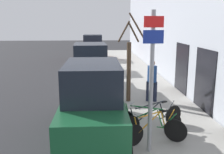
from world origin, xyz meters
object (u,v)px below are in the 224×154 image
parked_car_1 (90,70)px  street_tree (129,65)px  parked_car_2 (94,59)px  signpost (151,79)px  bicycle_2 (153,119)px  parked_car_3 (93,49)px  pedestrian_near (152,78)px  parked_car_0 (93,106)px  bicycle_1 (149,124)px  bicycle_0 (155,128)px

parked_car_1 → street_tree: 2.90m
parked_car_1 → parked_car_2: 5.31m
signpost → bicycle_2: 2.06m
signpost → parked_car_3: (-1.78, 17.94, -1.03)m
parked_car_2 → parked_car_3: 5.99m
parked_car_2 → street_tree: street_tree is taller
parked_car_1 → pedestrian_near: (2.69, -2.35, 0.07)m
bicycle_2 → parked_car_0: (-1.87, -0.17, 0.52)m
bicycle_1 → street_tree: bearing=35.3°
bicycle_0 → parked_car_1: (-2.01, 5.99, 0.60)m
signpost → street_tree: street_tree is taller
bicycle_2 → pedestrian_near: 3.16m
pedestrian_near → parked_car_3: bearing=-60.3°
bicycle_2 → pedestrian_near: pedestrian_near is taller
street_tree → pedestrian_near: bearing=-5.9°
bicycle_1 → pedestrian_near: (0.79, 3.39, 0.64)m
signpost → pedestrian_near: size_ratio=2.03×
bicycle_0 → parked_car_3: parked_car_3 is taller
bicycle_0 → pedestrian_near: size_ratio=1.05×
bicycle_1 → parked_car_1: size_ratio=0.43×
bicycle_0 → parked_car_0: 1.92m
parked_car_3 → street_tree: size_ratio=1.19×
bicycle_0 → bicycle_1: size_ratio=0.98×
bicycle_1 → parked_car_0: parked_car_0 is taller
signpost → bicycle_1: bearing=78.4°
bicycle_0 → street_tree: 3.95m
parked_car_0 → parked_car_1: parked_car_1 is taller
signpost → bicycle_2: size_ratio=1.69×
bicycle_0 → parked_car_0: size_ratio=0.40×
parked_car_0 → parked_car_3: bearing=90.8°
signpost → street_tree: size_ratio=0.97×
bicycle_2 → parked_car_1: 5.80m
signpost → parked_car_1: size_ratio=0.82×
bicycle_2 → parked_car_2: parked_car_2 is taller
bicycle_0 → parked_car_1: 6.35m
bicycle_1 → bicycle_2: 0.41m
pedestrian_near → signpost: bearing=95.4°
signpost → bicycle_1: (0.19, 0.90, -1.58)m
parked_car_3 → pedestrian_near: bearing=-79.2°
signpost → parked_car_2: 12.11m
bicycle_0 → parked_car_0: (-1.79, 0.44, 0.55)m
parked_car_1 → street_tree: bearing=-55.1°
parked_car_3 → street_tree: street_tree is taller
bicycle_0 → bicycle_1: bearing=-3.8°
signpost → bicycle_0: 1.76m
bicycle_1 → parked_car_1: bearing=50.7°
parked_car_1 → parked_car_3: 11.30m
signpost → pedestrian_near: bearing=77.2°
bicycle_1 → bicycle_2: (0.19, 0.36, 0.00)m
bicycle_1 → parked_car_3: 17.16m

